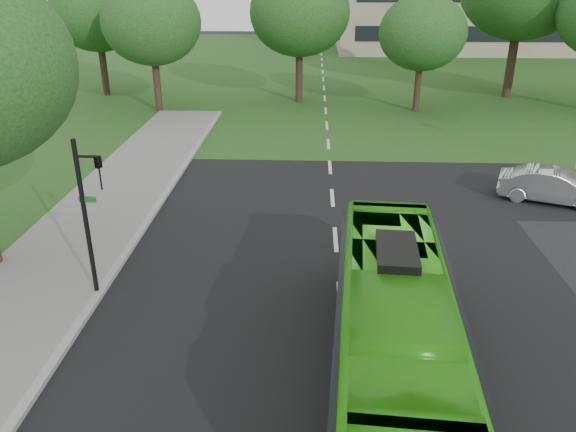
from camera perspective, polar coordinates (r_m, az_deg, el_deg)
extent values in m
plane|color=black|center=(14.98, 5.64, -12.57)|extent=(160.00, 160.00, 0.00)
cube|color=black|center=(33.27, 4.03, 8.28)|extent=(14.00, 120.00, 0.01)
cube|color=black|center=(27.53, 4.29, 4.96)|extent=(80.00, 12.00, 0.01)
cube|color=silver|center=(28.47, 4.24, 5.62)|extent=(0.15, 90.00, 0.01)
cube|color=#20551C|center=(57.74, 3.50, 14.90)|extent=(120.00, 60.00, 0.01)
cylinder|color=black|center=(39.59, -13.12, 12.60)|extent=(0.48, 0.48, 3.21)
ellipsoid|color=#1A4216|center=(39.05, -13.70, 18.57)|extent=(6.37, 6.37, 5.41)
cylinder|color=black|center=(41.57, 1.13, 13.81)|extent=(0.51, 0.51, 3.37)
ellipsoid|color=#1A4216|center=(41.04, 1.19, 19.95)|extent=(6.92, 6.92, 5.88)
cylinder|color=black|center=(39.62, 13.00, 12.36)|extent=(0.43, 0.43, 2.85)
ellipsoid|color=#1A4216|center=(39.10, 13.51, 17.65)|extent=(5.66, 5.66, 4.81)
cylinder|color=black|center=(46.21, 21.65, 13.82)|extent=(0.65, 0.65, 4.32)
cylinder|color=black|center=(45.96, -18.15, 13.67)|extent=(0.51, 0.51, 3.40)
ellipsoid|color=#1A4216|center=(45.48, -18.88, 19.07)|extent=(6.67, 6.67, 5.67)
imported|color=green|center=(12.94, 10.76, -11.67)|extent=(3.17, 10.46, 2.87)
imported|color=silver|center=(25.53, 25.30, 2.78)|extent=(4.48, 2.90, 1.39)
cylinder|color=black|center=(16.70, -19.84, -0.52)|extent=(0.13, 0.13, 4.76)
cylinder|color=black|center=(15.94, -19.66, 5.71)|extent=(0.67, 0.08, 0.08)
imported|color=black|center=(15.99, -18.64, 4.11)|extent=(0.22, 0.24, 0.95)
cube|color=#195926|center=(16.40, -19.70, 1.60)|extent=(0.48, 0.04, 0.17)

